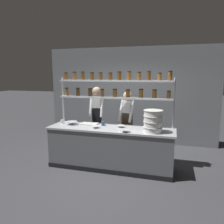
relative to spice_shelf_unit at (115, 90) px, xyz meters
name	(u,v)px	position (x,y,z in m)	size (l,w,h in m)	color
ground_plane	(111,167)	(0.00, -0.33, -1.73)	(40.00, 40.00, 0.00)	#3D3D42
back_wall	(130,95)	(0.00, 1.77, -0.28)	(5.20, 0.12, 2.90)	gray
prep_counter	(111,148)	(0.00, -0.33, -1.27)	(2.80, 0.76, 0.92)	slate
spice_shelf_unit	(115,90)	(0.00, 0.00, 0.00)	(2.68, 0.28, 2.15)	#B7BABF
chef_left	(97,115)	(-0.62, 0.50, -0.70)	(0.39, 0.32, 1.77)	black
chef_center	(127,120)	(0.23, 0.34, -0.77)	(0.41, 0.34, 1.68)	black
container_stack	(153,121)	(0.93, -0.47, -0.58)	(0.39, 0.39, 0.46)	white
cutting_board	(89,124)	(-0.57, -0.15, -0.80)	(0.40, 0.26, 0.02)	silver
prep_bowl_near_left	(121,126)	(0.20, -0.23, -0.79)	(0.17, 0.17, 0.05)	silver
prep_bowl_center_front	(125,131)	(0.40, -0.62, -0.79)	(0.18, 0.18, 0.05)	#B2B7BC
prep_bowl_center_back	(72,123)	(-0.97, -0.28, -0.78)	(0.26, 0.26, 0.07)	silver
prep_bowl_near_right	(96,127)	(-0.31, -0.45, -0.79)	(0.17, 0.17, 0.05)	silver
serving_cup_front	(62,122)	(-1.24, -0.23, -0.77)	(0.07, 0.07, 0.09)	silver
serving_cup_by_board	(103,123)	(-0.22, -0.18, -0.76)	(0.08, 0.08, 0.10)	#334C70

